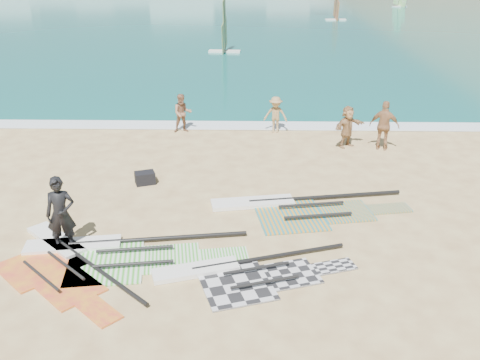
{
  "coord_description": "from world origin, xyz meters",
  "views": [
    {
      "loc": [
        -0.13,
        -10.23,
        7.13
      ],
      "look_at": [
        -0.43,
        4.0,
        1.0
      ],
      "focal_mm": 40.0,
      "sensor_mm": 36.0,
      "label": 1
    }
  ],
  "objects_px": {
    "rig_grey": "(239,273)",
    "beachgoer_mid": "(276,115)",
    "gear_bag_near": "(145,178)",
    "beachgoer_left": "(182,113)",
    "beachgoer_back": "(384,126)",
    "rig_green": "(117,252)",
    "rig_orange": "(295,208)",
    "rig_red": "(60,261)",
    "beachgoer_right": "(347,127)",
    "person_wetsuit": "(61,214)"
  },
  "relations": [
    {
      "from": "rig_grey",
      "to": "rig_red",
      "type": "bearing_deg",
      "value": 156.02
    },
    {
      "from": "rig_red",
      "to": "gear_bag_near",
      "type": "height_order",
      "value": "gear_bag_near"
    },
    {
      "from": "rig_green",
      "to": "person_wetsuit",
      "type": "xyz_separation_m",
      "value": [
        -1.39,
        0.24,
        0.95
      ]
    },
    {
      "from": "beachgoer_left",
      "to": "beachgoer_right",
      "type": "relative_size",
      "value": 1.0
    },
    {
      "from": "beachgoer_mid",
      "to": "beachgoer_back",
      "type": "height_order",
      "value": "beachgoer_back"
    },
    {
      "from": "beachgoer_mid",
      "to": "rig_red",
      "type": "bearing_deg",
      "value": -109.02
    },
    {
      "from": "rig_grey",
      "to": "rig_red",
      "type": "relative_size",
      "value": 1.12
    },
    {
      "from": "beachgoer_right",
      "to": "rig_orange",
      "type": "bearing_deg",
      "value": -150.58
    },
    {
      "from": "rig_grey",
      "to": "beachgoer_mid",
      "type": "relative_size",
      "value": 3.24
    },
    {
      "from": "gear_bag_near",
      "to": "beachgoer_back",
      "type": "bearing_deg",
      "value": 22.18
    },
    {
      "from": "gear_bag_near",
      "to": "beachgoer_right",
      "type": "xyz_separation_m",
      "value": [
        7.25,
        3.81,
        0.62
      ]
    },
    {
      "from": "beachgoer_left",
      "to": "rig_green",
      "type": "bearing_deg",
      "value": -105.88
    },
    {
      "from": "beachgoer_back",
      "to": "beachgoer_right",
      "type": "distance_m",
      "value": 1.39
    },
    {
      "from": "rig_grey",
      "to": "beachgoer_left",
      "type": "distance_m",
      "value": 11.27
    },
    {
      "from": "rig_grey",
      "to": "beachgoer_mid",
      "type": "distance_m",
      "value": 11.02
    },
    {
      "from": "rig_orange",
      "to": "gear_bag_near",
      "type": "relative_size",
      "value": 9.56
    },
    {
      "from": "gear_bag_near",
      "to": "person_wetsuit",
      "type": "bearing_deg",
      "value": -106.94
    },
    {
      "from": "rig_orange",
      "to": "beachgoer_back",
      "type": "bearing_deg",
      "value": 44.59
    },
    {
      "from": "rig_grey",
      "to": "beachgoer_left",
      "type": "xyz_separation_m",
      "value": [
        -2.64,
        10.92,
        0.77
      ]
    },
    {
      "from": "beachgoer_left",
      "to": "beachgoer_mid",
      "type": "distance_m",
      "value": 3.92
    },
    {
      "from": "beachgoer_left",
      "to": "rig_orange",
      "type": "bearing_deg",
      "value": -73.09
    },
    {
      "from": "rig_grey",
      "to": "person_wetsuit",
      "type": "xyz_separation_m",
      "value": [
        -4.53,
        1.14,
        0.95
      ]
    },
    {
      "from": "beachgoer_mid",
      "to": "person_wetsuit",
      "type": "bearing_deg",
      "value": -111.07
    },
    {
      "from": "rig_red",
      "to": "beachgoer_right",
      "type": "relative_size",
      "value": 2.72
    },
    {
      "from": "beachgoer_left",
      "to": "beachgoer_right",
      "type": "height_order",
      "value": "beachgoer_right"
    },
    {
      "from": "gear_bag_near",
      "to": "rig_grey",
      "type": "bearing_deg",
      "value": -58.95
    },
    {
      "from": "gear_bag_near",
      "to": "person_wetsuit",
      "type": "relative_size",
      "value": 0.32
    },
    {
      "from": "rig_green",
      "to": "beachgoer_right",
      "type": "xyz_separation_m",
      "value": [
        7.15,
        8.3,
        0.77
      ]
    },
    {
      "from": "beachgoer_left",
      "to": "rig_grey",
      "type": "bearing_deg",
      "value": -89.41
    },
    {
      "from": "gear_bag_near",
      "to": "beachgoer_right",
      "type": "relative_size",
      "value": 0.39
    },
    {
      "from": "beachgoer_back",
      "to": "beachgoer_right",
      "type": "xyz_separation_m",
      "value": [
        -1.35,
        0.31,
        -0.14
      ]
    },
    {
      "from": "beachgoer_mid",
      "to": "rig_grey",
      "type": "bearing_deg",
      "value": -87.02
    },
    {
      "from": "rig_grey",
      "to": "beachgoer_back",
      "type": "bearing_deg",
      "value": 40.64
    },
    {
      "from": "rig_green",
      "to": "beachgoer_mid",
      "type": "bearing_deg",
      "value": 57.41
    },
    {
      "from": "gear_bag_near",
      "to": "beachgoer_back",
      "type": "distance_m",
      "value": 9.32
    },
    {
      "from": "beachgoer_back",
      "to": "beachgoer_right",
      "type": "relative_size",
      "value": 1.17
    },
    {
      "from": "beachgoer_right",
      "to": "rig_red",
      "type": "bearing_deg",
      "value": -171.29
    },
    {
      "from": "rig_orange",
      "to": "rig_green",
      "type": "bearing_deg",
      "value": -160.56
    },
    {
      "from": "person_wetsuit",
      "to": "beachgoer_right",
      "type": "relative_size",
      "value": 1.22
    },
    {
      "from": "beachgoer_mid",
      "to": "beachgoer_back",
      "type": "distance_m",
      "value": 4.56
    },
    {
      "from": "rig_green",
      "to": "rig_orange",
      "type": "height_order",
      "value": "rig_orange"
    },
    {
      "from": "rig_green",
      "to": "rig_orange",
      "type": "distance_m",
      "value": 5.44
    },
    {
      "from": "beachgoer_left",
      "to": "beachgoer_back",
      "type": "height_order",
      "value": "beachgoer_back"
    },
    {
      "from": "rig_grey",
      "to": "beachgoer_mid",
      "type": "height_order",
      "value": "beachgoer_mid"
    },
    {
      "from": "rig_grey",
      "to": "rig_orange",
      "type": "height_order",
      "value": "rig_orange"
    },
    {
      "from": "rig_grey",
      "to": "beachgoer_back",
      "type": "xyz_separation_m",
      "value": [
        5.36,
        8.89,
        0.91
      ]
    },
    {
      "from": "beachgoer_right",
      "to": "rig_grey",
      "type": "bearing_deg",
      "value": -150.81
    },
    {
      "from": "rig_grey",
      "to": "beachgoer_mid",
      "type": "bearing_deg",
      "value": 65.02
    },
    {
      "from": "beachgoer_back",
      "to": "rig_green",
      "type": "bearing_deg",
      "value": 63.79
    },
    {
      "from": "gear_bag_near",
      "to": "beachgoer_left",
      "type": "xyz_separation_m",
      "value": [
        0.6,
        5.54,
        0.62
      ]
    }
  ]
}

